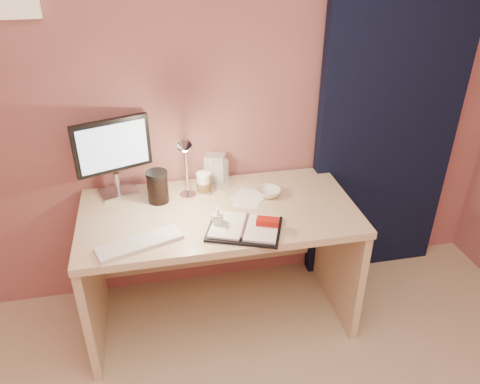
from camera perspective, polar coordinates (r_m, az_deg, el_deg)
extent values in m
plane|color=#AC6764|center=(2.50, -4.28, 12.54)|extent=(3.50, 0.00, 3.50)
cube|color=black|center=(2.82, 18.04, 9.98)|extent=(0.85, 0.08, 2.20)
cube|color=beige|center=(2.39, -2.59, -2.56)|extent=(1.40, 0.70, 0.04)
cube|color=beige|center=(2.62, -17.53, -10.82)|extent=(0.04, 0.66, 0.69)
cube|color=beige|center=(2.77, 11.74, -7.36)|extent=(0.04, 0.66, 0.69)
cube|color=beige|center=(2.84, -3.53, -4.32)|extent=(1.32, 0.03, 0.55)
cube|color=silver|center=(2.61, -14.58, 0.06)|extent=(0.23, 0.20, 0.01)
cylinder|color=silver|center=(2.58, -14.74, 1.21)|extent=(0.03, 0.03, 0.11)
cube|color=black|center=(2.49, -15.38, 5.56)|extent=(0.38, 0.16, 0.28)
cube|color=#BBDDFF|center=(2.46, -15.59, 5.30)|extent=(0.33, 0.12, 0.24)
cube|color=white|center=(2.18, -12.13, -6.08)|extent=(0.41, 0.23, 0.02)
cube|color=black|center=(2.22, 0.55, -4.52)|extent=(0.41, 0.36, 0.01)
cube|color=white|center=(2.23, -1.56, -4.07)|extent=(0.22, 0.26, 0.01)
cube|color=white|center=(2.21, 2.69, -4.46)|extent=(0.22, 0.26, 0.01)
cube|color=#B40F11|center=(2.22, 3.40, -3.62)|extent=(0.12, 0.09, 0.03)
cube|color=white|center=(2.44, 0.96, -1.17)|extent=(0.18, 0.18, 0.00)
cube|color=white|center=(2.48, 1.07, -0.61)|extent=(0.22, 0.22, 0.00)
cylinder|color=white|center=(2.49, -4.44, 0.89)|extent=(0.07, 0.07, 0.11)
cylinder|color=brown|center=(2.50, -4.43, 0.72)|extent=(0.08, 0.08, 0.05)
cylinder|color=white|center=(2.46, -4.49, 2.16)|extent=(0.08, 0.08, 0.01)
cylinder|color=white|center=(2.55, -2.35, 2.17)|extent=(0.09, 0.09, 0.16)
imported|color=silver|center=(2.49, 3.52, -0.05)|extent=(0.16, 0.16, 0.04)
imported|color=white|center=(2.23, -2.74, -3.08)|extent=(0.06, 0.06, 0.10)
cylinder|color=black|center=(2.45, -9.98, 0.46)|extent=(0.11, 0.11, 0.15)
cube|color=#B2B2AE|center=(2.61, -3.04, 2.93)|extent=(0.13, 0.12, 0.16)
cylinder|color=silver|center=(2.50, -6.34, -0.37)|extent=(0.09, 0.09, 0.02)
cylinder|color=silver|center=(2.42, -6.58, 3.26)|extent=(0.01, 0.01, 0.34)
cone|color=silver|center=(2.21, -6.05, 5.31)|extent=(0.07, 0.07, 0.07)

